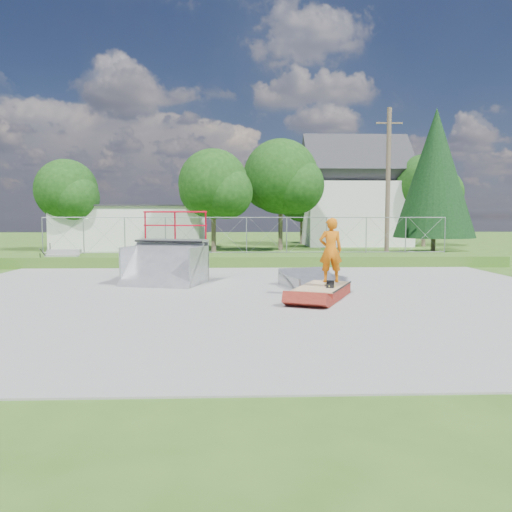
{
  "coord_description": "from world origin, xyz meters",
  "views": [
    {
      "loc": [
        -0.41,
        -14.25,
        2.33
      ],
      "look_at": [
        0.14,
        1.2,
        1.1
      ],
      "focal_mm": 35.0,
      "sensor_mm": 36.0,
      "label": 1
    }
  ],
  "objects_px": {
    "quarter_pipe": "(163,248)",
    "flat_bank_ramp": "(312,280)",
    "grind_box": "(322,292)",
    "skater": "(331,253)"
  },
  "relations": [
    {
      "from": "quarter_pipe",
      "to": "flat_bank_ramp",
      "type": "distance_m",
      "value": 5.12
    },
    {
      "from": "grind_box",
      "to": "skater",
      "type": "xyz_separation_m",
      "value": [
        0.21,
        -0.08,
        1.13
      ]
    },
    {
      "from": "quarter_pipe",
      "to": "flat_bank_ramp",
      "type": "bearing_deg",
      "value": 6.49
    },
    {
      "from": "flat_bank_ramp",
      "to": "skater",
      "type": "relative_size",
      "value": 1.01
    },
    {
      "from": "grind_box",
      "to": "skater",
      "type": "height_order",
      "value": "skater"
    },
    {
      "from": "grind_box",
      "to": "flat_bank_ramp",
      "type": "xyz_separation_m",
      "value": [
        0.03,
        2.15,
        0.08
      ]
    },
    {
      "from": "grind_box",
      "to": "skater",
      "type": "distance_m",
      "value": 1.15
    },
    {
      "from": "quarter_pipe",
      "to": "skater",
      "type": "distance_m",
      "value": 5.97
    },
    {
      "from": "flat_bank_ramp",
      "to": "skater",
      "type": "height_order",
      "value": "skater"
    },
    {
      "from": "quarter_pipe",
      "to": "skater",
      "type": "xyz_separation_m",
      "value": [
        5.14,
        -3.03,
        0.05
      ]
    }
  ]
}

